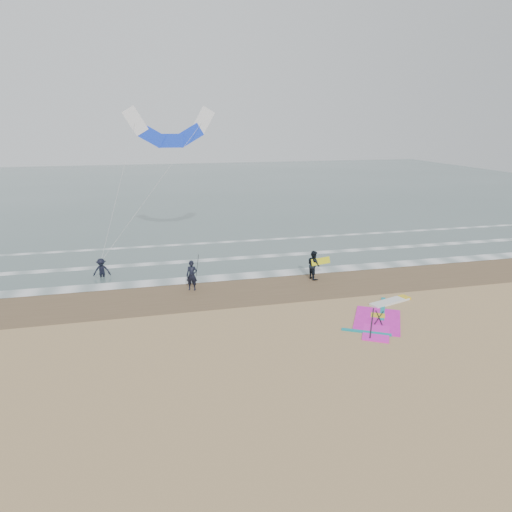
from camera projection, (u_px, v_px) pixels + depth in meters
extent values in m
plane|color=tan|center=(294.00, 334.00, 20.03)|extent=(120.00, 120.00, 0.00)
cube|color=#47605E|center=(189.00, 188.00, 64.81)|extent=(120.00, 80.00, 0.02)
cube|color=brown|center=(260.00, 288.00, 25.62)|extent=(120.00, 5.00, 0.01)
cube|color=white|center=(252.00, 275.00, 27.67)|extent=(120.00, 1.20, 0.02)
cube|color=white|center=(239.00, 258.00, 31.22)|extent=(120.00, 0.70, 0.02)
cube|color=white|center=(228.00, 242.00, 35.41)|extent=(120.00, 0.50, 0.01)
cube|color=white|center=(390.00, 302.00, 23.53)|extent=(2.41, 1.28, 0.11)
cube|color=yellow|center=(404.00, 298.00, 24.06)|extent=(0.58, 0.67, 0.12)
cube|color=#FF20CF|center=(377.00, 320.00, 21.41)|extent=(3.29, 3.64, 0.04)
cube|color=#FF20CF|center=(376.00, 333.00, 20.11)|extent=(1.82, 2.03, 0.04)
cube|color=#0C8C99|center=(383.00, 308.00, 22.75)|extent=(1.68, 2.71, 0.05)
cube|color=#0C8C99|center=(366.00, 332.00, 20.20)|extent=(1.97, 1.26, 0.05)
cube|color=yellow|center=(378.00, 316.00, 21.91)|extent=(0.85, 0.82, 0.05)
cylinder|color=black|center=(372.00, 322.00, 21.14)|extent=(1.74, 2.96, 0.06)
cylinder|color=black|center=(379.00, 317.00, 21.61)|extent=(1.16, 1.28, 0.04)
cylinder|color=black|center=(379.00, 317.00, 21.61)|extent=(0.56, 1.62, 0.04)
imported|color=black|center=(192.00, 276.00, 25.11)|extent=(0.72, 0.59, 1.69)
imported|color=black|center=(314.00, 265.00, 26.93)|extent=(0.81, 0.96, 1.72)
imported|color=black|center=(101.00, 265.00, 27.13)|extent=(1.00, 0.58, 1.54)
cylinder|color=black|center=(197.00, 268.00, 25.06)|extent=(0.17, 0.86, 1.82)
cube|color=yellow|center=(321.00, 261.00, 26.86)|extent=(1.30, 0.51, 0.39)
cube|color=white|center=(135.00, 121.00, 29.76)|extent=(1.65, 0.15, 1.95)
cube|color=#163CEF|center=(151.00, 136.00, 30.23)|extent=(1.96, 0.16, 1.65)
cube|color=#163CEF|center=(171.00, 141.00, 30.62)|extent=(1.73, 0.15, 0.91)
cube|color=#163CEF|center=(190.00, 135.00, 30.80)|extent=(1.96, 0.16, 1.65)
cube|color=white|center=(203.00, 121.00, 30.75)|extent=(1.65, 0.15, 1.95)
cylinder|color=beige|center=(119.00, 188.00, 28.42)|extent=(2.52, 4.73, 8.07)
cylinder|color=beige|center=(155.00, 187.00, 28.91)|extent=(6.96, 4.73, 8.07)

